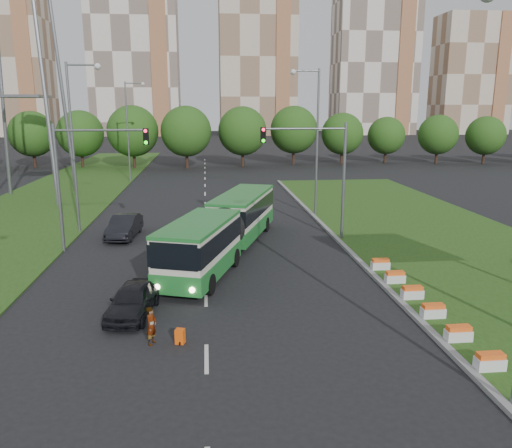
{
  "coord_description": "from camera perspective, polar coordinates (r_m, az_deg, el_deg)",
  "views": [
    {
      "loc": [
        -2.87,
        -22.7,
        8.92
      ],
      "look_at": [
        -0.14,
        4.28,
        2.6
      ],
      "focal_mm": 35.0,
      "sensor_mm": 36.0,
      "label": 1
    }
  ],
  "objects": [
    {
      "name": "midrise_east",
      "position": [
        196.4,
        23.34,
        15.33
      ],
      "size": [
        24.0,
        14.0,
        40.0
      ],
      "primitive_type": "cube",
      "color": "beige",
      "rests_on": "ground"
    },
    {
      "name": "car_left_near",
      "position": [
        22.76,
        -13.9,
        -8.42
      ],
      "size": [
        2.27,
        4.39,
        1.43
      ],
      "primitive_type": "imported",
      "rotation": [
        0.0,
        0.0,
        -0.14
      ],
      "color": "black",
      "rests_on": "ground"
    },
    {
      "name": "lane_markings",
      "position": [
        43.63,
        -5.82,
        1.25
      ],
      "size": [
        0.2,
        100.0,
        0.01
      ],
      "primitive_type": null,
      "color": "silver",
      "rests_on": "ground"
    },
    {
      "name": "median_kerb",
      "position": [
        33.17,
        10.06,
        -2.53
      ],
      "size": [
        0.3,
        60.0,
        0.18
      ],
      "primitive_type": "cube",
      "color": "gray",
      "rests_on": "ground"
    },
    {
      "name": "left_verge",
      "position": [
        50.83,
        -23.0,
        2.02
      ],
      "size": [
        12.0,
        110.0,
        0.1
      ],
      "primitive_type": "cube",
      "color": "#254413",
      "rests_on": "ground"
    },
    {
      "name": "pedestrian",
      "position": [
        19.96,
        -11.86,
        -11.3
      ],
      "size": [
        0.54,
        0.65,
        1.53
      ],
      "primitive_type": "imported",
      "rotation": [
        0.0,
        0.0,
        1.21
      ],
      "color": "gray",
      "rests_on": "ground"
    },
    {
      "name": "flower_planters",
      "position": [
        23.91,
        18.46,
        -8.34
      ],
      "size": [
        1.1,
        11.5,
        0.6
      ],
      "primitive_type": null,
      "color": "silver",
      "rests_on": "grass_median"
    },
    {
      "name": "apartment_tower_east",
      "position": [
        182.72,
        13.33,
        17.36
      ],
      "size": [
        27.0,
        15.0,
        47.0
      ],
      "primitive_type": "cube",
      "color": "beige",
      "rests_on": "ground"
    },
    {
      "name": "apartment_tower_west",
      "position": [
        184.16,
        -26.64,
        16.49
      ],
      "size": [
        26.0,
        15.0,
        48.0
      ],
      "primitive_type": "cube",
      "color": "beige",
      "rests_on": "ground"
    },
    {
      "name": "grass_median",
      "position": [
        35.68,
        20.87,
        -2.12
      ],
      "size": [
        14.0,
        60.0,
        0.15
      ],
      "primitive_type": "cube",
      "color": "#254413",
      "rests_on": "ground"
    },
    {
      "name": "traffic_mast_left",
      "position": [
        32.78,
        -19.09,
        6.15
      ],
      "size": [
        5.76,
        0.32,
        8.0
      ],
      "color": "slate",
      "rests_on": "ground"
    },
    {
      "name": "shopping_trolley",
      "position": [
        20.01,
        -8.67,
        -12.58
      ],
      "size": [
        0.35,
        0.36,
        0.59
      ],
      "rotation": [
        0.0,
        0.0,
        -0.29
      ],
      "color": "#F1530C",
      "rests_on": "ground"
    },
    {
      "name": "car_left_far",
      "position": [
        36.31,
        -14.81,
        -0.27
      ],
      "size": [
        2.1,
        4.9,
        1.57
      ],
      "primitive_type": "imported",
      "rotation": [
        0.0,
        0.0,
        -0.09
      ],
      "color": "black",
      "rests_on": "ground"
    },
    {
      "name": "traffic_mast_median",
      "position": [
        33.77,
        7.41,
        6.94
      ],
      "size": [
        5.76,
        0.32,
        8.0
      ],
      "color": "slate",
      "rests_on": "ground"
    },
    {
      "name": "street_lamps",
      "position": [
        32.83,
        -6.03,
        7.94
      ],
      "size": [
        36.0,
        60.0,
        12.0
      ],
      "primitive_type": null,
      "color": "slate",
      "rests_on": "ground"
    },
    {
      "name": "ground",
      "position": [
        24.56,
        1.35,
        -8.18
      ],
      "size": [
        360.0,
        360.0,
        0.0
      ],
      "primitive_type": "plane",
      "color": "black",
      "rests_on": "ground"
    },
    {
      "name": "apartment_tower_cwest",
      "position": [
        174.95,
        -13.72,
        18.37
      ],
      "size": [
        28.0,
        15.0,
        52.0
      ],
      "primitive_type": "cube",
      "color": "beige",
      "rests_on": "ground"
    },
    {
      "name": "tree_line",
      "position": [
        78.89,
        3.68,
        9.88
      ],
      "size": [
        120.0,
        8.0,
        9.0
      ],
      "primitive_type": null,
      "color": "#1E4712",
      "rests_on": "ground"
    },
    {
      "name": "articulated_bus",
      "position": [
        30.94,
        -3.92,
        -0.42
      ],
      "size": [
        2.62,
        16.81,
        2.77
      ],
      "rotation": [
        0.0,
        0.0,
        -0.33
      ],
      "color": "beige",
      "rests_on": "ground"
    },
    {
      "name": "apartment_tower_ceast",
      "position": [
        174.37,
        0.14,
        18.41
      ],
      "size": [
        25.0,
        15.0,
        50.0
      ],
      "primitive_type": "cube",
      "color": "beige",
      "rests_on": "ground"
    }
  ]
}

